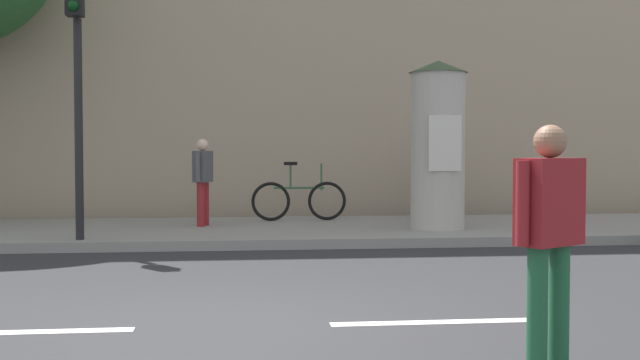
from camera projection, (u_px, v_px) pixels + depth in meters
ground_plane at (234, 327)px, 6.64m from camera, size 80.00×80.00×0.00m
sidewalk_curb at (233, 231)px, 13.59m from camera, size 36.00×4.00×0.15m
lane_markings at (234, 327)px, 6.64m from camera, size 25.80×0.16×0.01m
traffic_light at (76, 54)px, 11.49m from camera, size 0.24×0.45×3.98m
poster_column at (438, 144)px, 13.25m from camera, size 0.99×0.99×2.79m
pedestrian_in_light_jacket at (550, 224)px, 5.41m from camera, size 0.58×0.45×1.65m
pedestrian_in_red_top at (203, 176)px, 13.75m from camera, size 0.35×0.58×1.50m
pedestrian_with_bag at (435, 171)px, 15.33m from camera, size 0.47×0.66×1.50m
bicycle_leaning at (299, 200)px, 14.78m from camera, size 1.77×0.12×1.09m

